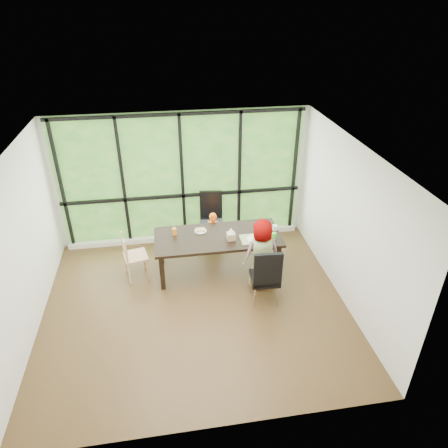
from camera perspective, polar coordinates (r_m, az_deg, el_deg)
The scene contains 23 objects.
ground at distance 7.07m, azimuth -3.94°, elevation -11.19°, with size 5.00×5.00×0.00m, color black.
back_wall at distance 8.26m, azimuth -5.83°, elevation 6.31°, with size 5.00×5.00×0.00m, color silver.
foliage_backdrop at distance 8.24m, azimuth -5.82°, elevation 6.25°, with size 4.80×0.02×2.65m, color #24541D.
window_mullions at distance 8.21m, azimuth -5.80°, elevation 6.14°, with size 4.80×0.06×2.65m, color black, non-canonical shape.
window_sill at distance 8.77m, azimuth -5.35°, elevation -1.75°, with size 4.80×0.12×0.10m, color silver.
dining_table at distance 7.62m, azimuth -0.86°, elevation -4.09°, with size 2.28×1.01×0.75m, color black.
chair_window_leather at distance 8.39m, azimuth -1.78°, elevation 0.68°, with size 0.46×0.46×1.08m, color black.
chair_interior_leather at distance 6.85m, azimuth 5.69°, elevation -6.98°, with size 0.46×0.46×1.08m, color black.
chair_end_beech at distance 7.58m, azimuth -12.19°, elevation -4.38°, with size 0.42×0.40×0.90m, color tan.
child_toddler at distance 8.09m, azimuth -1.49°, elevation -1.33°, with size 0.32×0.21×0.88m, color #FF610B.
child_older at distance 7.12m, azimuth 5.16°, elevation -4.21°, with size 0.64×0.42×1.32m, color slate.
placemat at distance 7.35m, azimuth 4.15°, elevation -2.06°, with size 0.47×0.35×0.01m, color tan.
plate_far at distance 7.57m, azimuth -3.28°, elevation -0.97°, with size 0.22×0.22×0.01m, color white.
plate_near at distance 7.34m, azimuth 4.17°, elevation -2.08°, with size 0.26×0.26×0.02m, color white.
orange_cup at distance 7.48m, azimuth -6.92°, elevation -1.04°, with size 0.08×0.08×0.13m, color orange.
green_cup at distance 7.34m, azimuth 6.95°, elevation -1.71°, with size 0.08×0.08×0.13m, color #51D82F.
white_mug at distance 7.64m, azimuth 7.08°, elevation -0.49°, with size 0.10×0.10×0.10m, color white.
tissue_box at distance 7.29m, azimuth 0.99°, elevation -1.71°, with size 0.15×0.15×0.13m, color tan.
crepe_rolls_far at distance 7.56m, azimuth -3.29°, elevation -0.81°, with size 0.20×0.12×0.04m, color tan, non-canonical shape.
crepe_rolls_near at distance 7.33m, azimuth 4.18°, elevation -1.91°, with size 0.05×0.12×0.04m, color tan, non-canonical shape.
straw_white at distance 7.43m, azimuth -6.96°, elevation -0.35°, with size 0.01×0.01×0.20m, color white.
straw_pink at distance 7.28m, azimuth 7.00°, elevation -0.99°, with size 0.01×0.01×0.20m, color pink.
tissue at distance 7.23m, azimuth 0.99°, elevation -0.92°, with size 0.12×0.12×0.11m, color white.
Camera 1 is at (-0.37, -5.32, 4.64)m, focal length 32.90 mm.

